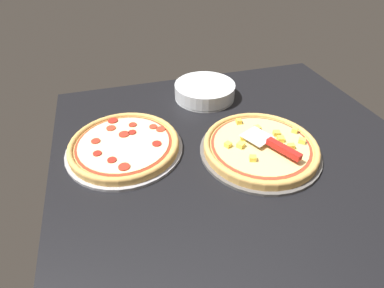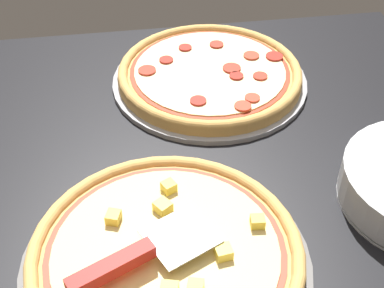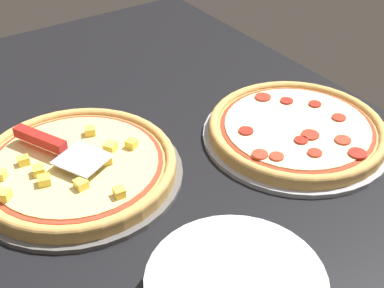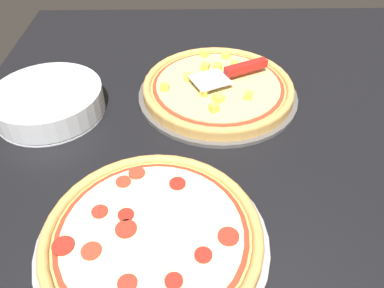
{
  "view_description": "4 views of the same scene",
  "coord_description": "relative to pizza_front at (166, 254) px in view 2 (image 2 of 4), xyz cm",
  "views": [
    {
      "loc": [
        -63.3,
        37.26,
        64.42
      ],
      "look_at": [
        11.68,
        15.48,
        3.0
      ],
      "focal_mm": 28.0,
      "sensor_mm": 36.0,
      "label": 1
    },
    {
      "loc": [
        1.42,
        -51.44,
        61.36
      ],
      "look_at": [
        11.68,
        15.48,
        3.0
      ],
      "focal_mm": 50.0,
      "sensor_mm": 36.0,
      "label": 2
    },
    {
      "loc": [
        82.63,
        -32.61,
        64.43
      ],
      "look_at": [
        11.68,
        15.48,
        3.0
      ],
      "focal_mm": 50.0,
      "sensor_mm": 36.0,
      "label": 3
    },
    {
      "loc": [
        12.66,
        73.04,
        55.04
      ],
      "look_at": [
        11.68,
        15.48,
        3.0
      ],
      "focal_mm": 35.0,
      "sensor_mm": 36.0,
      "label": 4
    }
  ],
  "objects": [
    {
      "name": "pizza_pan_front",
      "position": [
        -0.02,
        0.02,
        -2.15
      ],
      "size": [
        40.19,
        40.19,
        1.0
      ],
      "primitive_type": "cylinder",
      "color": "#565451",
      "rests_on": "ground_plane"
    },
    {
      "name": "serving_spatula",
      "position": [
        -4.93,
        -2.68,
        3.23
      ],
      "size": [
        20.75,
        13.43,
        2.0
      ],
      "color": "#B7B7BC",
      "rests_on": "pizza_front"
    },
    {
      "name": "pizza_back",
      "position": [
        13.83,
        43.33,
        -0.18
      ],
      "size": [
        36.72,
        36.72,
        2.83
      ],
      "color": "tan",
      "rests_on": "pizza_pan_back"
    },
    {
      "name": "pizza_pan_back",
      "position": [
        13.81,
        43.33,
        -2.15
      ],
      "size": [
        39.06,
        39.06,
        1.0
      ],
      "primitive_type": "cylinder",
      "color": "#939399",
      "rests_on": "ground_plane"
    },
    {
      "name": "ground_plane",
      "position": [
        -4.78,
        6.2,
        -4.45
      ],
      "size": [
        131.67,
        122.79,
        3.6
      ],
      "primitive_type": "cube",
      "color": "black"
    },
    {
      "name": "pizza_front",
      "position": [
        0.0,
        0.0,
        0.0
      ],
      "size": [
        37.78,
        37.78,
        4.1
      ],
      "color": "tan",
      "rests_on": "pizza_pan_front"
    }
  ]
}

